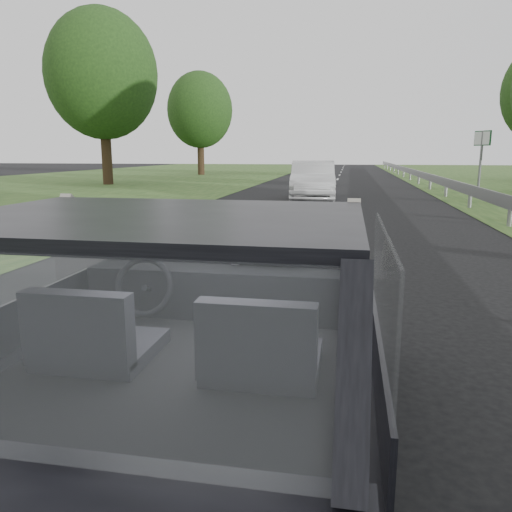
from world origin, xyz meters
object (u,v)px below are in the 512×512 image
at_px(subject_car, 194,344).
at_px(other_car, 313,181).
at_px(cat, 270,253).
at_px(highway_sign, 481,162).

height_order(subject_car, other_car, subject_car).
bearing_deg(other_car, subject_car, -92.12).
xyz_separation_m(cat, other_car, (-0.82, 14.92, -0.38)).
height_order(other_car, highway_sign, highway_sign).
distance_m(subject_car, highway_sign, 21.60).
bearing_deg(subject_car, cat, 66.63).
relative_size(subject_car, cat, 7.41).
distance_m(cat, other_car, 14.95).
bearing_deg(subject_car, highway_sign, 73.28).
bearing_deg(other_car, cat, -90.93).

